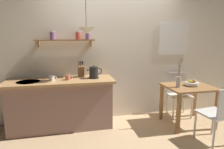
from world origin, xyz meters
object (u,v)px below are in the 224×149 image
at_px(dining_chair_far, 178,91).
at_px(pendant_lamp, 86,30).
at_px(dining_chair_near, 220,112).
at_px(twig_vase, 178,81).
at_px(dining_table, 188,93).
at_px(fruit_bowl, 192,83).
at_px(electric_kettle, 94,72).
at_px(coffee_mug_by_sink, 52,78).
at_px(coffee_mug_spare, 68,77).
at_px(knife_block, 81,71).

xyz_separation_m(dining_chair_far, pendant_lamp, (-1.88, -0.21, 1.22)).
relative_size(dining_chair_near, pendant_lamp, 1.40).
height_order(twig_vase, pendant_lamp, pendant_lamp).
bearing_deg(dining_chair_far, pendant_lamp, -173.52).
bearing_deg(dining_table, fruit_bowl, -3.20).
distance_m(dining_chair_near, twig_vase, 0.82).
bearing_deg(fruit_bowl, pendant_lamp, 172.87).
bearing_deg(twig_vase, electric_kettle, 164.85).
bearing_deg(coffee_mug_by_sink, coffee_mug_spare, 0.45).
height_order(coffee_mug_by_sink, coffee_mug_spare, coffee_mug_by_sink).
height_order(dining_table, twig_vase, twig_vase).
xyz_separation_m(dining_table, coffee_mug_spare, (-2.14, 0.30, 0.32)).
distance_m(dining_chair_near, coffee_mug_by_sink, 2.69).
distance_m(electric_kettle, knife_block, 0.26).
relative_size(twig_vase, coffee_mug_spare, 4.19).
relative_size(fruit_bowl, coffee_mug_by_sink, 1.87).
relative_size(electric_kettle, coffee_mug_spare, 2.14).
height_order(fruit_bowl, pendant_lamp, pendant_lamp).
height_order(dining_chair_near, twig_vase, twig_vase).
relative_size(dining_table, coffee_mug_spare, 6.74).
relative_size(dining_chair_near, coffee_mug_by_sink, 6.94).
bearing_deg(coffee_mug_spare, fruit_bowl, -7.95).
distance_m(dining_table, pendant_lamp, 2.14).
height_order(dining_chair_far, electric_kettle, electric_kettle).
bearing_deg(twig_vase, dining_table, 8.86).
xyz_separation_m(twig_vase, coffee_mug_spare, (-1.90, 0.34, 0.08)).
bearing_deg(dining_chair_near, knife_block, 147.50).
distance_m(dining_chair_far, electric_kettle, 1.83).
bearing_deg(coffee_mug_spare, coffee_mug_by_sink, -179.55).
bearing_deg(pendant_lamp, electric_kettle, 44.07).
bearing_deg(coffee_mug_spare, dining_table, -8.08).
bearing_deg(dining_chair_near, coffee_mug_spare, 154.53).
distance_m(twig_vase, electric_kettle, 1.50).
bearing_deg(knife_block, dining_chair_far, -1.68).
bearing_deg(dining_chair_near, dining_chair_far, 88.43).
height_order(dining_table, coffee_mug_by_sink, coffee_mug_by_sink).
height_order(twig_vase, coffee_mug_by_sink, twig_vase).
bearing_deg(electric_kettle, dining_chair_near, -32.27).
bearing_deg(electric_kettle, twig_vase, -15.15).
bearing_deg(dining_table, coffee_mug_spare, 171.92).
bearing_deg(pendant_lamp, dining_chair_far, 6.48).
distance_m(knife_block, coffee_mug_spare, 0.32).
bearing_deg(dining_chair_far, twig_vase, -123.00).
height_order(electric_kettle, knife_block, knife_block).
relative_size(twig_vase, electric_kettle, 1.96).
xyz_separation_m(fruit_bowl, pendant_lamp, (-1.87, 0.23, 0.93)).
distance_m(coffee_mug_by_sink, pendant_lamp, 0.99).
bearing_deg(dining_chair_near, dining_table, 93.27).
xyz_separation_m(dining_chair_near, dining_chair_far, (0.03, 1.18, -0.02)).
relative_size(dining_chair_far, fruit_bowl, 3.64).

